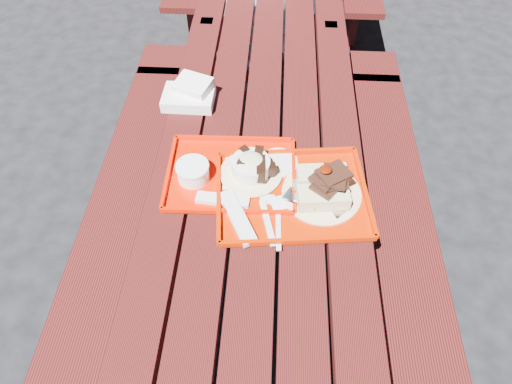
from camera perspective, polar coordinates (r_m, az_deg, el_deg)
ground at (r=2.21m, az=0.22°, el=-10.42°), size 60.00×60.00×0.00m
picnic_table_near at (r=1.74m, az=0.27°, el=-1.55°), size 1.41×2.40×0.75m
near_tray at (r=1.51m, az=4.45°, el=0.90°), size 0.53×0.44×0.16m
far_tray at (r=1.56m, az=-3.42°, el=2.28°), size 0.45×0.35×0.07m
white_cloth at (r=1.86m, az=-8.26°, el=12.00°), size 0.20×0.18×0.08m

